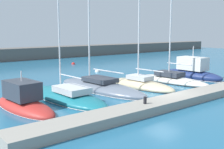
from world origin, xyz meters
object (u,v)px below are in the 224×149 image
at_px(motorboat_red_nearest, 24,103).
at_px(mooring_buoy_white, 97,72).
at_px(sailboat_slate_third, 100,86).
at_px(mooring_buoy_red, 73,64).
at_px(sailboat_teal_second, 66,96).
at_px(sailboat_ivory_fifth, 172,79).
at_px(sailboat_sand_fourth, 141,85).
at_px(motorboat_navy_sixth, 192,72).
at_px(dock_bollard, 145,100).

distance_m(motorboat_red_nearest, mooring_buoy_white, 16.91).
height_order(sailboat_slate_third, mooring_buoy_red, sailboat_slate_third).
distance_m(sailboat_teal_second, mooring_buoy_red, 21.87).
bearing_deg(sailboat_slate_third, sailboat_teal_second, 99.44).
bearing_deg(sailboat_ivory_fifth, mooring_buoy_white, 3.55).
bearing_deg(sailboat_slate_third, mooring_buoy_white, -39.53).
relative_size(sailboat_sand_fourth, sailboat_ivory_fifth, 0.71).
bearing_deg(motorboat_navy_sixth, sailboat_ivory_fifth, 93.68).
height_order(sailboat_teal_second, sailboat_slate_third, sailboat_slate_third).
bearing_deg(mooring_buoy_white, motorboat_navy_sixth, -62.25).
bearing_deg(sailboat_sand_fourth, sailboat_ivory_fifth, -97.21).
height_order(motorboat_red_nearest, dock_bollard, motorboat_red_nearest).
distance_m(motorboat_red_nearest, motorboat_navy_sixth, 18.60).
height_order(motorboat_red_nearest, sailboat_sand_fourth, sailboat_sand_fourth).
relative_size(sailboat_teal_second, sailboat_slate_third, 0.84).
height_order(sailboat_slate_third, motorboat_navy_sixth, sailboat_slate_third).
bearing_deg(dock_bollard, mooring_buoy_white, 63.84).
height_order(sailboat_slate_third, sailboat_ivory_fifth, sailboat_slate_third).
bearing_deg(mooring_buoy_white, sailboat_teal_second, -135.38).
bearing_deg(mooring_buoy_white, sailboat_slate_third, -124.54).
relative_size(sailboat_ivory_fifth, mooring_buoy_red, 28.76).
height_order(mooring_buoy_white, dock_bollard, dock_bollard).
relative_size(sailboat_ivory_fifth, dock_bollard, 36.29).
relative_size(motorboat_red_nearest, mooring_buoy_white, 10.95).
distance_m(mooring_buoy_white, dock_bollard, 17.68).
bearing_deg(motorboat_red_nearest, mooring_buoy_red, -43.80).
height_order(sailboat_sand_fourth, mooring_buoy_white, sailboat_sand_fourth).
xyz_separation_m(sailboat_ivory_fifth, mooring_buoy_white, (-1.62, 10.31, -0.33)).
height_order(motorboat_navy_sixth, mooring_buoy_white, motorboat_navy_sixth).
bearing_deg(motorboat_red_nearest, motorboat_navy_sixth, -94.29).
bearing_deg(sailboat_ivory_fifth, motorboat_navy_sixth, -90.48).
height_order(sailboat_teal_second, sailboat_ivory_fifth, sailboat_teal_second).
height_order(sailboat_slate_third, sailboat_sand_fourth, sailboat_slate_third).
bearing_deg(motorboat_navy_sixth, sailboat_slate_third, 82.57).
bearing_deg(sailboat_teal_second, motorboat_navy_sixth, -93.83).
relative_size(motorboat_red_nearest, sailboat_slate_third, 0.30).
distance_m(sailboat_teal_second, sailboat_ivory_fifth, 11.52).
bearing_deg(mooring_buoy_red, mooring_buoy_white, -101.50).
height_order(mooring_buoy_red, dock_bollard, dock_bollard).
bearing_deg(mooring_buoy_white, sailboat_sand_fourth, -103.78).
bearing_deg(motorboat_red_nearest, sailboat_slate_third, -83.00).
bearing_deg(mooring_buoy_red, sailboat_slate_third, -114.06).
distance_m(sailboat_ivory_fifth, motorboat_navy_sixth, 3.67).
bearing_deg(mooring_buoy_red, motorboat_red_nearest, -128.33).
xyz_separation_m(sailboat_slate_third, mooring_buoy_white, (6.04, 8.77, -0.31)).
relative_size(sailboat_teal_second, motorboat_navy_sixth, 2.63).
height_order(sailboat_teal_second, sailboat_sand_fourth, sailboat_teal_second).
distance_m(sailboat_slate_third, sailboat_sand_fourth, 3.80).
xyz_separation_m(sailboat_sand_fourth, motorboat_navy_sixth, (7.74, 0.10, 0.43)).
distance_m(motorboat_navy_sixth, dock_bollard, 14.30).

